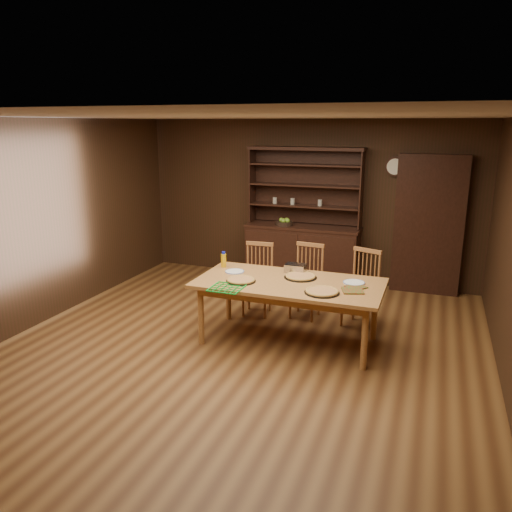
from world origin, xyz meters
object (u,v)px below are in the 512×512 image
at_px(chair_left, 258,276).
at_px(juice_bottle, 224,260).
at_px(china_hutch, 302,246).
at_px(dining_table, 289,287).
at_px(chair_center, 307,278).
at_px(chair_right, 362,286).

bearing_deg(chair_left, juice_bottle, -126.12).
distance_m(china_hutch, juice_bottle, 2.10).
xyz_separation_m(dining_table, chair_left, (-0.67, 0.78, -0.17)).
height_order(china_hutch, dining_table, china_hutch).
xyz_separation_m(china_hutch, dining_table, (0.46, -2.32, 0.09)).
bearing_deg(china_hutch, juice_bottle, -103.90).
height_order(dining_table, juice_bottle, juice_bottle).
relative_size(china_hutch, dining_table, 1.01).
xyz_separation_m(dining_table, chair_center, (-0.01, 0.90, -0.16)).
relative_size(dining_table, chair_right, 2.17).
distance_m(china_hutch, chair_center, 1.49).
bearing_deg(dining_table, juice_bottle, 162.87).
relative_size(chair_center, chair_right, 0.99).
height_order(chair_center, chair_right, chair_right).
bearing_deg(chair_right, chair_left, -158.04).
bearing_deg(chair_right, china_hutch, 148.39).
relative_size(chair_left, chair_center, 0.99).
height_order(dining_table, chair_right, chair_right).
bearing_deg(chair_center, chair_left, -163.60).
distance_m(dining_table, chair_center, 0.92).
xyz_separation_m(chair_right, juice_bottle, (-1.69, -0.53, 0.32)).
bearing_deg(chair_left, dining_table, -54.25).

